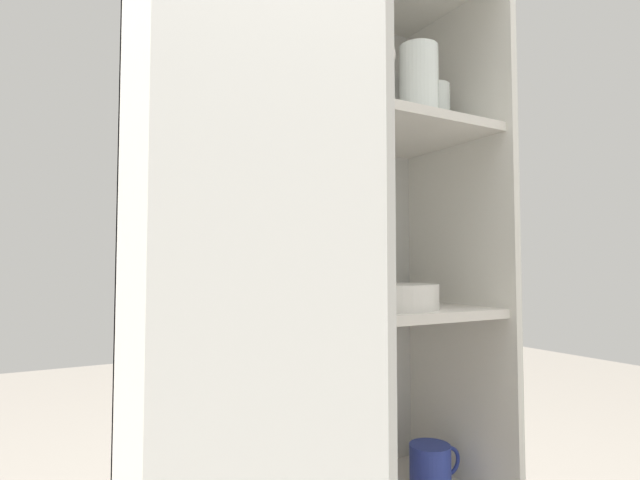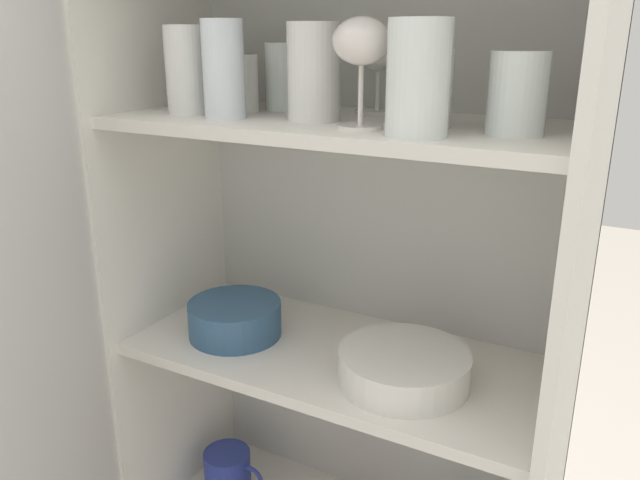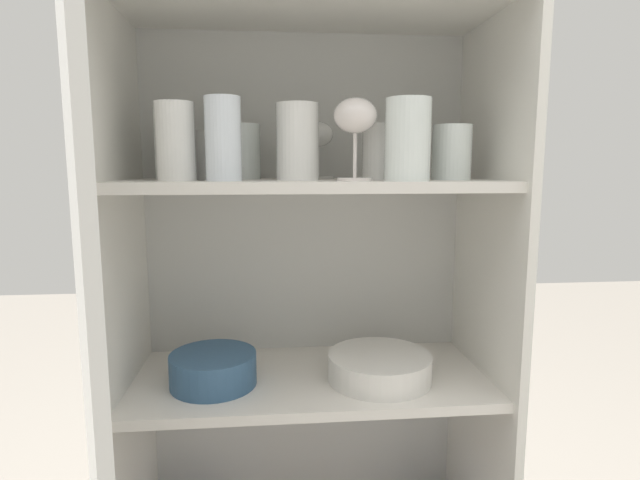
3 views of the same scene
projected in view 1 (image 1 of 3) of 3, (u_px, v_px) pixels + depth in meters
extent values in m
cube|color=silver|center=(288.00, 312.00, 1.18)|extent=(0.77, 0.02, 1.49)
cube|color=white|center=(134.00, 330.00, 0.85)|extent=(0.02, 0.37, 1.49)
cube|color=white|center=(457.00, 310.00, 1.22)|extent=(0.02, 0.37, 1.49)
cube|color=silver|center=(324.00, 315.00, 1.03)|extent=(0.73, 0.33, 0.02)
cube|color=silver|center=(324.00, 121.00, 1.06)|extent=(0.73, 0.33, 0.02)
cube|color=silver|center=(247.00, 361.00, 0.57)|extent=(0.16, 0.36, 1.49)
cylinder|color=white|center=(419.00, 81.00, 1.05)|extent=(0.08, 0.08, 0.15)
cylinder|color=white|center=(269.00, 53.00, 0.91)|extent=(0.06, 0.06, 0.15)
cylinder|color=white|center=(321.00, 76.00, 1.02)|extent=(0.08, 0.08, 0.14)
cylinder|color=white|center=(384.00, 100.00, 1.11)|extent=(0.08, 0.08, 0.11)
cylinder|color=white|center=(193.00, 64.00, 0.95)|extent=(0.07, 0.07, 0.14)
cylinder|color=white|center=(220.00, 48.00, 0.88)|extent=(0.07, 0.07, 0.14)
cylinder|color=white|center=(235.00, 80.00, 0.97)|extent=(0.06, 0.06, 0.09)
cylinder|color=white|center=(252.00, 89.00, 1.05)|extent=(0.07, 0.07, 0.11)
cylinder|color=white|center=(434.00, 108.00, 1.16)|extent=(0.08, 0.08, 0.11)
cylinder|color=white|center=(313.00, 127.00, 1.15)|extent=(0.07, 0.07, 0.01)
cylinder|color=white|center=(313.00, 113.00, 1.15)|extent=(0.01, 0.01, 0.06)
ellipsoid|color=white|center=(313.00, 88.00, 1.15)|extent=(0.07, 0.07, 0.05)
cylinder|color=silver|center=(377.00, 110.00, 1.02)|extent=(0.06, 0.06, 0.01)
cylinder|color=silver|center=(377.00, 89.00, 1.02)|extent=(0.01, 0.01, 0.08)
ellipsoid|color=silver|center=(377.00, 55.00, 1.03)|extent=(0.08, 0.08, 0.06)
cylinder|color=silver|center=(389.00, 307.00, 1.07)|extent=(0.21, 0.21, 0.01)
cylinder|color=silver|center=(389.00, 303.00, 1.07)|extent=(0.21, 0.21, 0.01)
cylinder|color=silver|center=(389.00, 299.00, 1.07)|extent=(0.21, 0.21, 0.01)
cylinder|color=silver|center=(389.00, 294.00, 1.07)|extent=(0.21, 0.21, 0.01)
cylinder|color=silver|center=(389.00, 290.00, 1.07)|extent=(0.21, 0.21, 0.01)
cylinder|color=silver|center=(389.00, 286.00, 1.07)|extent=(0.21, 0.21, 0.01)
cylinder|color=#33567A|center=(239.00, 299.00, 0.91)|extent=(0.17, 0.17, 0.07)
torus|color=#33567A|center=(239.00, 283.00, 0.91)|extent=(0.17, 0.17, 0.01)
cylinder|color=#283893|center=(430.00, 468.00, 1.12)|extent=(0.09, 0.09, 0.10)
torus|color=#283893|center=(449.00, 461.00, 1.15)|extent=(0.07, 0.01, 0.07)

